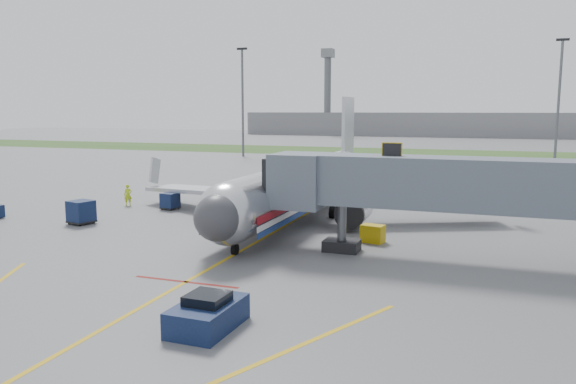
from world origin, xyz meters
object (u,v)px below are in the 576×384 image
(airliner, at_px, (302,185))
(ramp_worker, at_px, (128,195))
(pushback_tug, at_px, (208,314))
(belt_loader, at_px, (269,210))

(airliner, xyz_separation_m, ramp_worker, (-17.00, -0.30, -1.66))
(airliner, xyz_separation_m, pushback_tug, (4.00, -24.42, -2.03))
(pushback_tug, height_order, belt_loader, belt_loader)
(belt_loader, bearing_deg, pushback_tug, -74.34)
(airliner, bearing_deg, belt_loader, -157.05)
(pushback_tug, bearing_deg, belt_loader, 105.66)
(airliner, relative_size, belt_loader, 7.29)
(pushback_tug, bearing_deg, airliner, 99.29)
(airliner, relative_size, pushback_tug, 9.99)
(airliner, bearing_deg, ramp_worker, -179.00)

